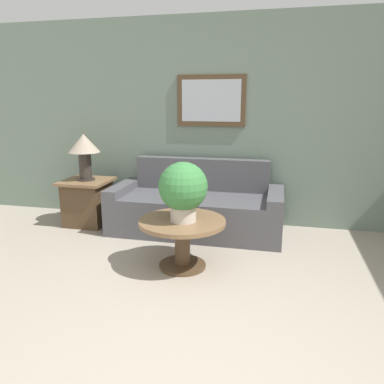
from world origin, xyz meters
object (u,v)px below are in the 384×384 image
(couch_main, at_px, (197,208))
(side_table, at_px, (88,202))
(potted_plant_on_table, at_px, (183,189))
(coffee_table, at_px, (182,233))
(table_lamp, at_px, (84,148))

(couch_main, xyz_separation_m, side_table, (-1.44, -0.05, 0.01))
(potted_plant_on_table, bearing_deg, couch_main, 95.82)
(coffee_table, height_order, side_table, side_table)
(couch_main, distance_m, table_lamp, 1.60)
(couch_main, height_order, potted_plant_on_table, potted_plant_on_table)
(side_table, height_order, table_lamp, table_lamp)
(side_table, height_order, potted_plant_on_table, potted_plant_on_table)
(couch_main, xyz_separation_m, potted_plant_on_table, (0.11, -1.08, 0.50))
(potted_plant_on_table, bearing_deg, side_table, 146.53)
(couch_main, bearing_deg, coffee_table, -84.99)
(table_lamp, relative_size, potted_plant_on_table, 1.05)
(side_table, bearing_deg, table_lamp, 180.00)
(coffee_table, bearing_deg, potted_plant_on_table, -60.18)
(side_table, relative_size, potted_plant_on_table, 1.05)
(couch_main, xyz_separation_m, coffee_table, (0.09, -1.04, 0.06))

